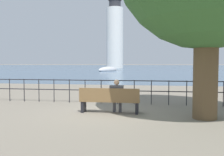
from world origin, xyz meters
The scene contains 7 objects.
ground_plane centered at (0.00, 0.00, 0.00)m, with size 1000.00×1000.00×0.00m, color gray.
harbor_water centered at (0.00, 161.53, 0.00)m, with size 600.00×300.00×0.01m.
park_bench centered at (0.00, -0.07, 0.44)m, with size 2.14×0.45×0.90m.
seated_person_left centered at (0.25, 0.01, 0.66)m, with size 0.48×0.35×1.20m.
promenade_railing centered at (0.00, 2.03, 0.70)m, with size 14.68×0.04×1.05m.
sailboat_2 centered at (-8.46, 47.67, 0.32)m, with size 4.39×8.10×7.54m.
harbor_lighthouse centered at (-12.47, 85.41, 12.88)m, with size 6.34×6.34×27.69m.
Camera 1 is at (1.48, -8.73, 1.76)m, focal length 40.00 mm.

